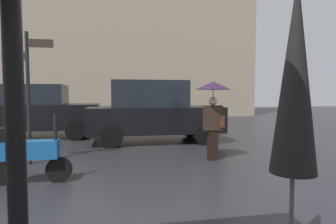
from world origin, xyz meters
TOP-DOWN VIEW (x-y plane):
  - folded_patio_umbrella_near at (1.36, -0.66)m, footprint 0.40×0.40m
  - pedestrian_with_umbrella at (2.29, 3.80)m, footprint 0.85×0.85m
  - parked_scooter at (-1.55, 2.67)m, footprint 1.38×0.32m
  - parked_car_left at (1.24, 6.68)m, footprint 4.41×1.91m
  - parked_car_right at (-2.84, 8.38)m, footprint 4.37×1.96m
  - street_signpost at (-1.94, 4.20)m, footprint 1.08×0.08m
  - building_block at (0.00, 17.84)m, footprint 19.94×3.02m

SIDE VIEW (x-z plane):
  - parked_scooter at x=-1.55m, z-range -0.06..1.17m
  - parked_car_right at x=-2.84m, z-range 0.02..1.96m
  - parked_car_left at x=1.24m, z-range 0.00..2.04m
  - pedestrian_with_umbrella at x=2.29m, z-range 0.47..2.37m
  - folded_patio_umbrella_near at x=1.36m, z-range 0.41..2.96m
  - street_signpost at x=-1.94m, z-range 0.32..3.30m
  - building_block at x=0.00m, z-range 0.00..16.10m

